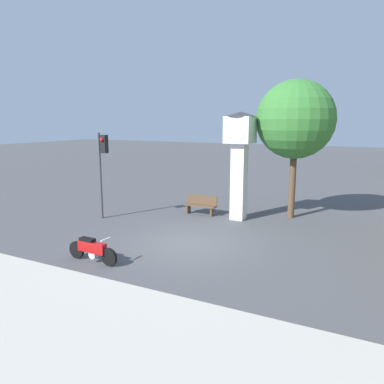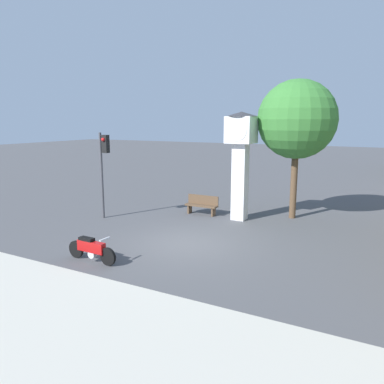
{
  "view_description": "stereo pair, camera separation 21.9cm",
  "coord_description": "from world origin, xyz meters",
  "px_view_note": "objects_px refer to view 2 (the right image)",
  "views": [
    {
      "loc": [
        6.16,
        -11.61,
        4.44
      ],
      "look_at": [
        -0.15,
        0.72,
        1.81
      ],
      "focal_mm": 35.0,
      "sensor_mm": 36.0,
      "label": 1
    },
    {
      "loc": [
        6.36,
        -11.51,
        4.44
      ],
      "look_at": [
        -0.15,
        0.72,
        1.81
      ],
      "focal_mm": 35.0,
      "sensor_mm": 36.0,
      "label": 2
    }
  ],
  "objects_px": {
    "clock_tower": "(241,149)",
    "traffic_light": "(104,160)",
    "bench": "(202,204)",
    "street_tree": "(297,120)",
    "motorcycle": "(91,249)"
  },
  "relations": [
    {
      "from": "clock_tower",
      "to": "traffic_light",
      "type": "distance_m",
      "value": 6.2
    },
    {
      "from": "bench",
      "to": "street_tree",
      "type": "bearing_deg",
      "value": 18.9
    },
    {
      "from": "traffic_light",
      "to": "bench",
      "type": "relative_size",
      "value": 2.46
    },
    {
      "from": "bench",
      "to": "traffic_light",
      "type": "bearing_deg",
      "value": -142.71
    },
    {
      "from": "motorcycle",
      "to": "bench",
      "type": "bearing_deg",
      "value": 89.0
    },
    {
      "from": "clock_tower",
      "to": "traffic_light",
      "type": "relative_size",
      "value": 1.23
    },
    {
      "from": "traffic_light",
      "to": "street_tree",
      "type": "relative_size",
      "value": 0.63
    },
    {
      "from": "motorcycle",
      "to": "street_tree",
      "type": "height_order",
      "value": "street_tree"
    },
    {
      "from": "motorcycle",
      "to": "bench",
      "type": "distance_m",
      "value": 7.22
    },
    {
      "from": "clock_tower",
      "to": "street_tree",
      "type": "xyz_separation_m",
      "value": [
        2.09,
        1.41,
        1.27
      ]
    },
    {
      "from": "clock_tower",
      "to": "bench",
      "type": "distance_m",
      "value": 3.35
    },
    {
      "from": "street_tree",
      "to": "traffic_light",
      "type": "bearing_deg",
      "value": -151.59
    },
    {
      "from": "motorcycle",
      "to": "street_tree",
      "type": "xyz_separation_m",
      "value": [
        4.39,
        8.59,
        4.08
      ]
    },
    {
      "from": "bench",
      "to": "clock_tower",
      "type": "bearing_deg",
      "value": -0.84
    },
    {
      "from": "clock_tower",
      "to": "bench",
      "type": "xyz_separation_m",
      "value": [
        -1.93,
        0.03,
        -2.74
      ]
    }
  ]
}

